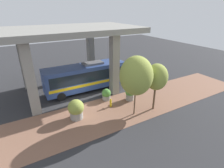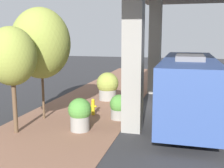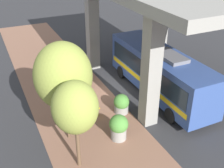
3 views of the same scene
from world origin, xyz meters
TOP-DOWN VIEW (x-y plane):
  - ground_plane at (0.00, 0.00)m, footprint 80.00×80.00m
  - sidewalk_strip at (-3.00, 0.00)m, footprint 6.00×40.00m
  - bus at (3.04, -1.89)m, footprint 2.77×10.17m
  - fire_hydrant at (-2.15, -2.55)m, footprint 0.42×0.20m
  - planter_front at (-2.38, 1.32)m, footprint 1.53×1.53m
  - planter_middle at (-1.90, -5.23)m, footprint 1.11×1.11m
  - planter_back at (-0.53, -2.89)m, footprint 1.03×1.03m
  - street_tree_near at (-4.52, -3.90)m, footprint 3.08×3.08m
  - street_tree_far at (-4.70, -6.25)m, footprint 2.22×2.22m

SIDE VIEW (x-z plane):
  - ground_plane at x=0.00m, z-range 0.00..0.00m
  - sidewalk_strip at x=-3.00m, z-range 0.00..0.02m
  - fire_hydrant at x=-2.15m, z-range 0.01..0.97m
  - planter_back at x=-0.53m, z-range -0.01..1.35m
  - planter_middle at x=-1.90m, z-range 0.03..1.63m
  - planter_front at x=-2.38m, z-range 0.02..1.98m
  - bus at x=3.04m, z-range 0.15..3.71m
  - street_tree_far at x=-4.70m, z-range 1.11..6.03m
  - street_tree_near at x=-4.52m, z-range 1.12..7.06m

